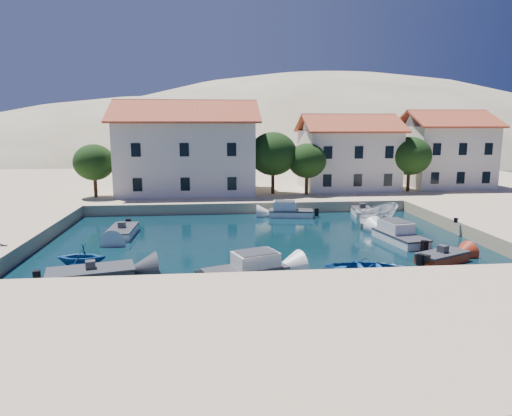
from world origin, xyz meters
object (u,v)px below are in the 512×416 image
at_px(boat_east, 376,225).
at_px(building_right, 444,148).
at_px(building_left, 187,146).
at_px(rowboat_south, 368,275).
at_px(building_mid, 348,151).
at_px(cabin_cruiser_south, 245,270).
at_px(cabin_cruiser_east, 400,236).

bearing_deg(boat_east, building_right, -70.66).
height_order(building_left, rowboat_south, building_left).
xyz_separation_m(building_left, building_right, (30.00, 2.00, -0.46)).
distance_m(building_right, rowboat_south, 34.44).
bearing_deg(building_right, building_mid, -175.24).
bearing_deg(building_left, building_mid, 3.18).
distance_m(building_right, cabin_cruiser_south, 38.46).
xyz_separation_m(rowboat_south, boat_east, (5.01, 12.31, 0.00)).
bearing_deg(cabin_cruiser_east, building_right, -43.48).
bearing_deg(boat_east, cabin_cruiser_east, 147.06).
relative_size(building_mid, cabin_cruiser_east, 2.12).
bearing_deg(cabin_cruiser_south, cabin_cruiser_east, 9.27).
height_order(building_right, rowboat_south, building_right).
bearing_deg(building_left, cabin_cruiser_east, -51.00).
distance_m(rowboat_south, boat_east, 13.29).
height_order(cabin_cruiser_south, rowboat_south, cabin_cruiser_south).
bearing_deg(building_mid, rowboat_south, -104.17).
bearing_deg(building_right, building_left, -176.19).
xyz_separation_m(building_right, rowboat_south, (-18.89, -28.27, -5.47)).
bearing_deg(cabin_cruiser_east, building_left, 28.95).
xyz_separation_m(building_left, cabin_cruiser_south, (4.32, -26.19, -5.46)).
distance_m(cabin_cruiser_south, boat_east, 17.00).
distance_m(building_left, cabin_cruiser_south, 27.10).
xyz_separation_m(cabin_cruiser_south, cabin_cruiser_east, (11.48, 6.68, 0.00)).
bearing_deg(cabin_cruiser_east, rowboat_south, 135.20).
bearing_deg(cabin_cruiser_east, building_mid, -16.17).
height_order(building_right, cabin_cruiser_east, building_right).
xyz_separation_m(building_mid, cabin_cruiser_east, (-2.20, -20.51, -4.75)).
distance_m(cabin_cruiser_east, boat_east, 5.58).
relative_size(building_right, cabin_cruiser_east, 1.91).
height_order(building_left, building_right, building_left).
xyz_separation_m(building_right, cabin_cruiser_south, (-25.68, -28.19, -5.00)).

